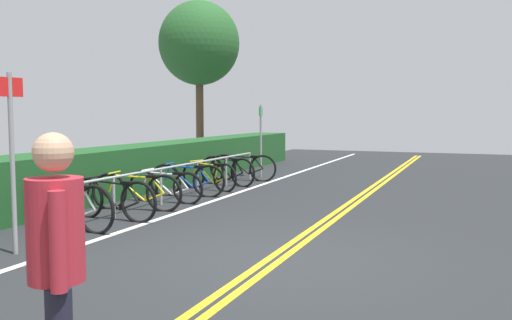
{
  "coord_description": "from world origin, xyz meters",
  "views": [
    {
      "loc": [
        -6.3,
        -2.26,
        1.79
      ],
      "look_at": [
        3.06,
        1.5,
        0.93
      ],
      "focal_mm": 38.74,
      "sensor_mm": 36.0,
      "label": 1
    }
  ],
  "objects_px": {
    "bicycle_1": "(112,199)",
    "bicycle_4": "(187,180)",
    "bicycle_2": "(137,192)",
    "sign_post_far": "(261,133)",
    "bicycle_3": "(166,187)",
    "pedestrian": "(57,258)",
    "bicycle_7": "(243,168)",
    "bicycle_6": "(227,171)",
    "sign_post_near": "(12,146)",
    "tree_mid": "(199,44)",
    "bicycle_5": "(209,176)",
    "bicycle_0": "(69,206)",
    "bike_rack": "(180,173)"
  },
  "relations": [
    {
      "from": "bike_rack",
      "to": "bicycle_0",
      "type": "height_order",
      "value": "bicycle_0"
    },
    {
      "from": "bicycle_5",
      "to": "sign_post_near",
      "type": "xyz_separation_m",
      "value": [
        -6.14,
        -0.34,
        1.05
      ]
    },
    {
      "from": "bicycle_6",
      "to": "sign_post_near",
      "type": "distance_m",
      "value": 7.14
    },
    {
      "from": "bicycle_4",
      "to": "bicycle_7",
      "type": "distance_m",
      "value": 2.96
    },
    {
      "from": "bicycle_0",
      "to": "bicycle_4",
      "type": "distance_m",
      "value": 3.67
    },
    {
      "from": "bike_rack",
      "to": "bicycle_6",
      "type": "relative_size",
      "value": 4.56
    },
    {
      "from": "bicycle_4",
      "to": "tree_mid",
      "type": "relative_size",
      "value": 0.3
    },
    {
      "from": "sign_post_near",
      "to": "tree_mid",
      "type": "distance_m",
      "value": 13.09
    },
    {
      "from": "bicycle_3",
      "to": "bicycle_6",
      "type": "height_order",
      "value": "bicycle_6"
    },
    {
      "from": "bicycle_6",
      "to": "bike_rack",
      "type": "bearing_deg",
      "value": -179.51
    },
    {
      "from": "bicycle_1",
      "to": "pedestrian",
      "type": "xyz_separation_m",
      "value": [
        -5.17,
        -3.46,
        0.63
      ]
    },
    {
      "from": "bicycle_2",
      "to": "pedestrian",
      "type": "xyz_separation_m",
      "value": [
        -6.09,
        -3.59,
        0.63
      ]
    },
    {
      "from": "bicycle_5",
      "to": "bicycle_0",
      "type": "bearing_deg",
      "value": 179.71
    },
    {
      "from": "bicycle_6",
      "to": "bicycle_7",
      "type": "xyz_separation_m",
      "value": [
        0.99,
        -0.0,
        -0.0
      ]
    },
    {
      "from": "bicycle_1",
      "to": "bicycle_4",
      "type": "relative_size",
      "value": 1.06
    },
    {
      "from": "bicycle_3",
      "to": "bicycle_4",
      "type": "relative_size",
      "value": 0.99
    },
    {
      "from": "bicycle_3",
      "to": "bicycle_1",
      "type": "bearing_deg",
      "value": -177.04
    },
    {
      "from": "bicycle_2",
      "to": "sign_post_far",
      "type": "xyz_separation_m",
      "value": [
        5.7,
        -0.23,
        0.88
      ]
    },
    {
      "from": "bicycle_7",
      "to": "sign_post_near",
      "type": "height_order",
      "value": "sign_post_near"
    },
    {
      "from": "sign_post_far",
      "to": "bicycle_4",
      "type": "bearing_deg",
      "value": 177.29
    },
    {
      "from": "bicycle_7",
      "to": "sign_post_near",
      "type": "distance_m",
      "value": 8.11
    },
    {
      "from": "bicycle_3",
      "to": "pedestrian",
      "type": "relative_size",
      "value": 0.99
    },
    {
      "from": "bike_rack",
      "to": "pedestrian",
      "type": "height_order",
      "value": "pedestrian"
    },
    {
      "from": "bicycle_7",
      "to": "sign_post_far",
      "type": "xyz_separation_m",
      "value": [
        0.91,
        -0.15,
        0.87
      ]
    },
    {
      "from": "pedestrian",
      "to": "sign_post_far",
      "type": "height_order",
      "value": "sign_post_far"
    },
    {
      "from": "bicycle_1",
      "to": "bicycle_5",
      "type": "xyz_separation_m",
      "value": [
        3.8,
        0.1,
        -0.02
      ]
    },
    {
      "from": "bicycle_2",
      "to": "tree_mid",
      "type": "distance_m",
      "value": 10.32
    },
    {
      "from": "bike_rack",
      "to": "bicycle_7",
      "type": "bearing_deg",
      "value": 0.32
    },
    {
      "from": "bicycle_3",
      "to": "sign_post_far",
      "type": "xyz_separation_m",
      "value": [
        4.75,
        -0.19,
        0.9
      ]
    },
    {
      "from": "bicycle_5",
      "to": "sign_post_near",
      "type": "bearing_deg",
      "value": -176.83
    },
    {
      "from": "bike_rack",
      "to": "bicycle_3",
      "type": "height_order",
      "value": "bike_rack"
    },
    {
      "from": "bicycle_0",
      "to": "pedestrian",
      "type": "distance_m",
      "value": 5.59
    },
    {
      "from": "bicycle_5",
      "to": "tree_mid",
      "type": "height_order",
      "value": "tree_mid"
    },
    {
      "from": "bicycle_2",
      "to": "sign_post_near",
      "type": "height_order",
      "value": "sign_post_near"
    },
    {
      "from": "bicycle_3",
      "to": "sign_post_near",
      "type": "height_order",
      "value": "sign_post_near"
    },
    {
      "from": "bicycle_0",
      "to": "bicycle_1",
      "type": "relative_size",
      "value": 1.03
    },
    {
      "from": "bicycle_7",
      "to": "bicycle_3",
      "type": "bearing_deg",
      "value": 179.45
    },
    {
      "from": "bicycle_3",
      "to": "tree_mid",
      "type": "relative_size",
      "value": 0.29
    },
    {
      "from": "bicycle_5",
      "to": "bicycle_7",
      "type": "distance_m",
      "value": 1.9
    },
    {
      "from": "bike_rack",
      "to": "sign_post_near",
      "type": "distance_m",
      "value": 4.78
    },
    {
      "from": "bicycle_1",
      "to": "bicycle_4",
      "type": "bearing_deg",
      "value": 1.97
    },
    {
      "from": "bicycle_1",
      "to": "bicycle_2",
      "type": "height_order",
      "value": "bicycle_1"
    },
    {
      "from": "bicycle_6",
      "to": "pedestrian",
      "type": "xyz_separation_m",
      "value": [
        -9.89,
        -3.52,
        0.62
      ]
    },
    {
      "from": "bike_rack",
      "to": "bicycle_6",
      "type": "height_order",
      "value": "bike_rack"
    },
    {
      "from": "bicycle_2",
      "to": "bicycle_6",
      "type": "xyz_separation_m",
      "value": [
        3.8,
        -0.08,
        0.01
      ]
    },
    {
      "from": "sign_post_near",
      "to": "bicycle_0",
      "type": "bearing_deg",
      "value": 14.37
    },
    {
      "from": "bike_rack",
      "to": "bicycle_3",
      "type": "bearing_deg",
      "value": 173.55
    },
    {
      "from": "bicycle_0",
      "to": "bicycle_4",
      "type": "height_order",
      "value": "bicycle_0"
    },
    {
      "from": "bicycle_2",
      "to": "bicycle_0",
      "type": "bearing_deg",
      "value": -179.54
    },
    {
      "from": "bicycle_3",
      "to": "sign_post_near",
      "type": "distance_m",
      "value": 4.35
    }
  ]
}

